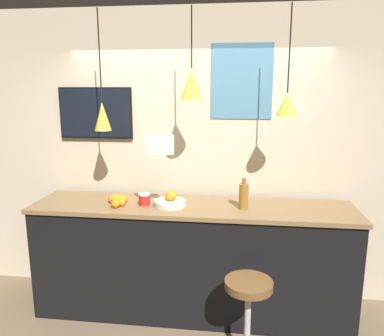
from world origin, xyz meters
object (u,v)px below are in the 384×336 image
(bar_stool, at_px, (248,305))
(spread_jar, at_px, (144,199))
(fruit_bowl, at_px, (170,201))
(juice_bottle, at_px, (244,196))
(mounted_tv, at_px, (96,113))

(bar_stool, bearing_deg, spread_jar, 148.32)
(fruit_bowl, bearing_deg, juice_bottle, -0.78)
(fruit_bowl, xyz_separation_m, juice_bottle, (0.67, -0.01, 0.07))
(fruit_bowl, bearing_deg, bar_stool, -39.97)
(juice_bottle, xyz_separation_m, mounted_tv, (-1.50, 0.44, 0.69))
(juice_bottle, height_order, mounted_tv, mounted_tv)
(fruit_bowl, relative_size, juice_bottle, 1.05)
(juice_bottle, distance_m, mounted_tv, 1.71)
(bar_stool, distance_m, juice_bottle, 0.92)
(bar_stool, bearing_deg, fruit_bowl, 140.03)
(spread_jar, relative_size, mounted_tv, 0.14)
(bar_stool, height_order, mounted_tv, mounted_tv)
(fruit_bowl, xyz_separation_m, mounted_tv, (-0.84, 0.43, 0.76))
(mounted_tv, bearing_deg, juice_bottle, -16.20)
(bar_stool, distance_m, mounted_tv, 2.33)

